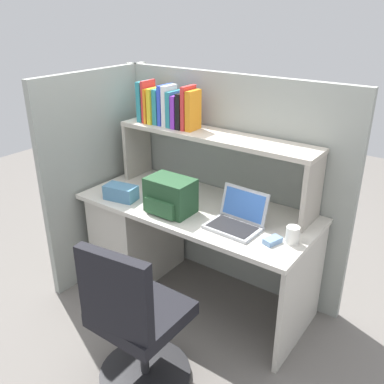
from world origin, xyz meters
TOP-DOWN VIEW (x-y plane):
  - ground_plane at (0.00, 0.00)m, footprint 8.00×8.00m
  - desk at (-0.39, 0.00)m, footprint 1.60×0.70m
  - cubicle_partition_rear at (0.00, 0.38)m, footprint 1.84×0.05m
  - cubicle_partition_left at (-0.85, -0.05)m, footprint 0.05×1.06m
  - overhead_hutch at (0.00, 0.20)m, footprint 1.44×0.28m
  - reference_books_on_shelf at (-0.39, 0.20)m, footprint 0.48×0.18m
  - laptop at (0.36, -0.09)m, footprint 0.32×0.27m
  - backpack at (-0.09, -0.16)m, footprint 0.30×0.23m
  - computer_mouse at (0.62, -0.14)m, footprint 0.09×0.12m
  - paper_cup at (0.71, -0.07)m, footprint 0.08×0.08m
  - tissue_box at (-0.48, -0.21)m, footprint 0.24×0.16m
  - snack_canister at (-0.32, -0.01)m, footprint 0.10×0.10m
  - office_chair at (0.20, -0.83)m, footprint 0.52×0.52m

SIDE VIEW (x-z plane):
  - ground_plane at x=0.00m, z-range 0.00..0.00m
  - office_chair at x=0.20m, z-range -0.07..0.86m
  - desk at x=-0.39m, z-range 0.04..0.77m
  - computer_mouse at x=0.62m, z-range 0.73..0.76m
  - cubicle_partition_rear at x=0.00m, z-range 0.00..1.55m
  - cubicle_partition_left at x=-0.85m, z-range 0.00..1.55m
  - tissue_box at x=-0.48m, z-range 0.73..0.83m
  - paper_cup at x=0.71m, z-range 0.73..0.83m
  - laptop at x=0.36m, z-range 0.67..0.89m
  - snack_canister at x=-0.32m, z-range 0.73..0.86m
  - backpack at x=-0.09m, z-range 0.73..0.95m
  - overhead_hutch at x=0.00m, z-range 0.86..1.31m
  - reference_books_on_shelf at x=-0.39m, z-range 1.16..1.46m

